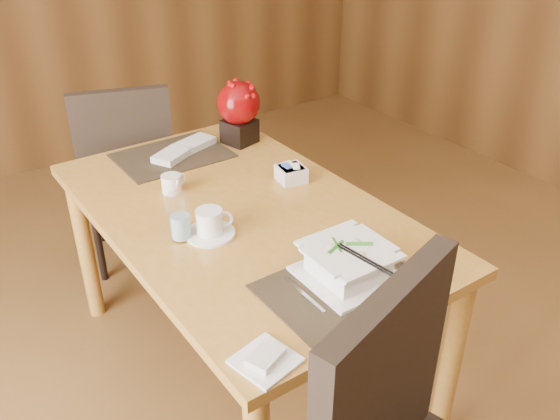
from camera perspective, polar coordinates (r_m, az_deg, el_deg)
dining_table at (r=2.15m, az=-3.65°, el=-2.20°), size 0.90×1.50×0.75m
placemat_near at (r=1.73m, az=5.99°, el=-7.38°), size 0.45×0.33×0.01m
placemat_far at (r=2.54m, az=-10.33°, el=5.19°), size 0.45×0.33×0.01m
soup_setting at (r=1.74m, az=6.60°, el=-5.15°), size 0.26×0.26×0.11m
coffee_cup at (r=1.95m, az=-6.79°, el=-1.40°), size 0.17×0.17×0.09m
water_glass at (r=1.92m, az=-9.60°, el=-0.68°), size 0.09×0.09×0.16m
creamer_jug at (r=2.23m, az=-10.40°, el=2.49°), size 0.11×0.11×0.07m
sugar_caddy at (r=2.28m, az=1.08°, el=3.50°), size 0.12×0.12×0.06m
berry_decor at (r=2.58m, az=-3.99°, el=9.70°), size 0.19×0.19×0.27m
napkins_far at (r=2.55m, az=-9.04°, el=5.91°), size 0.33×0.22×0.03m
bread_plate at (r=1.50m, az=-1.39°, el=-14.31°), size 0.16×0.16×0.01m
far_chair at (r=2.95m, az=-14.45°, el=3.96°), size 0.57×0.58×0.97m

